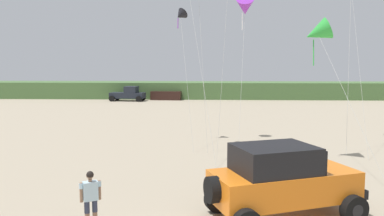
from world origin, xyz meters
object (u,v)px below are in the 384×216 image
at_px(kite_orange_streamer, 317,33).
at_px(person_watching, 91,196).
at_px(distant_pickup, 129,94).
at_px(jeep, 282,179).
at_px(distant_sedan, 166,96).
at_px(kite_yellow_diamond, 245,7).
at_px(kite_red_delta, 180,16).

bearing_deg(kite_orange_streamer, person_watching, -134.48).
bearing_deg(distant_pickup, person_watching, -79.35).
bearing_deg(jeep, distant_pickup, 108.49).
xyz_separation_m(person_watching, distant_sedan, (-2.68, 42.38, -0.34)).
xyz_separation_m(jeep, distant_sedan, (-8.26, 41.39, -0.60)).
bearing_deg(jeep, kite_yellow_diamond, 90.79).
distance_m(distant_pickup, distant_sedan, 5.31).
distance_m(person_watching, kite_orange_streamer, 13.39).
bearing_deg(person_watching, kite_yellow_diamond, 66.66).
bearing_deg(kite_orange_streamer, distant_sedan, 108.57).
distance_m(jeep, kite_orange_streamer, 9.75).
distance_m(jeep, kite_red_delta, 14.48).
height_order(jeep, kite_orange_streamer, kite_orange_streamer).
height_order(distant_pickup, kite_yellow_diamond, kite_yellow_diamond).
distance_m(person_watching, kite_red_delta, 15.00).
distance_m(distant_sedan, kite_red_delta, 30.25).
relative_size(jeep, kite_yellow_diamond, 0.56).
height_order(person_watching, distant_sedan, person_watching).
xyz_separation_m(distant_pickup, distant_sedan, (4.91, 1.99, -0.34)).
distance_m(kite_yellow_diamond, kite_red_delta, 3.95).
height_order(distant_sedan, kite_red_delta, kite_red_delta).
distance_m(jeep, distant_pickup, 41.54).
height_order(jeep, person_watching, jeep).
xyz_separation_m(kite_yellow_diamond, kite_orange_streamer, (3.19, -3.79, -1.84)).
bearing_deg(distant_sedan, kite_yellow_diamond, -69.83).
bearing_deg(kite_red_delta, kite_orange_streamer, -32.65).
bearing_deg(kite_orange_streamer, kite_red_delta, 147.35).
height_order(jeep, kite_red_delta, kite_red_delta).
height_order(kite_orange_streamer, kite_red_delta, kite_red_delta).
relative_size(person_watching, distant_sedan, 0.40).
bearing_deg(distant_pickup, kite_orange_streamer, -62.86).
distance_m(distant_sedan, kite_orange_streamer, 35.91).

